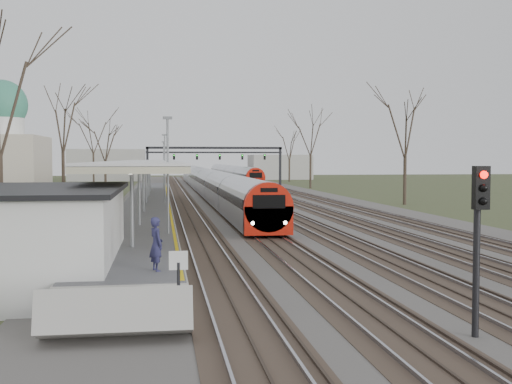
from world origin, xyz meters
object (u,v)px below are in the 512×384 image
(train_near, at_px, (207,182))
(train_far, at_px, (231,174))
(signal_post, at_px, (479,225))
(passenger, at_px, (156,244))

(train_near, bearing_deg, train_far, 79.26)
(train_near, relative_size, train_far, 1.50)
(train_far, distance_m, signal_post, 100.54)
(passenger, bearing_deg, train_near, -26.98)
(signal_post, bearing_deg, train_far, 87.01)
(train_near, xyz_separation_m, signal_post, (1.75, -63.51, 1.25))
(passenger, relative_size, signal_post, 0.39)
(train_far, relative_size, passenger, 37.93)
(train_near, relative_size, signal_post, 22.00)
(train_near, xyz_separation_m, passenger, (-5.64, -58.73, 0.31))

